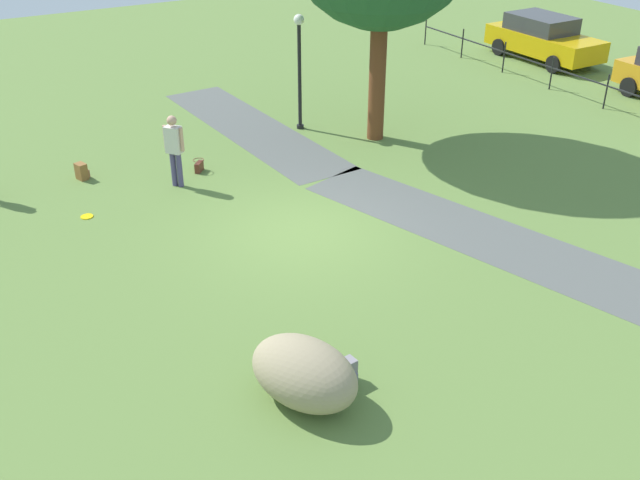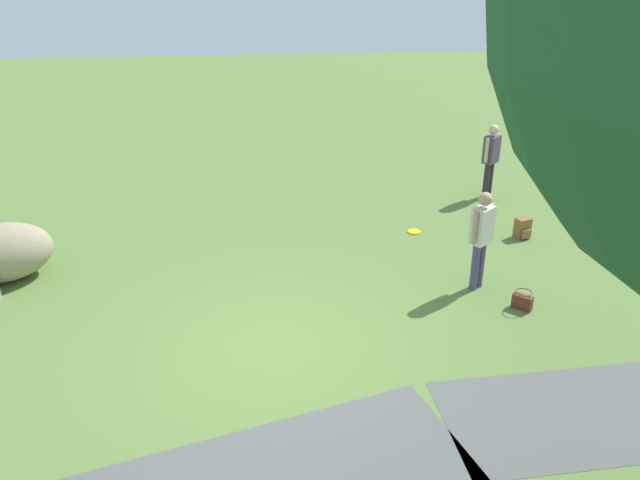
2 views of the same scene
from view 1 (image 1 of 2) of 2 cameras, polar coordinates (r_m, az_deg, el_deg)
The scene contains 11 objects.
ground_plane at distance 15.32m, azimuth -1.18°, elevation 0.81°, with size 48.00×48.00×0.00m, color #5C7939.
footpath_segment_near at distance 20.89m, azimuth -5.35°, elevation 8.67°, with size 8.09×2.24×0.01m.
footpath_segment_mid at distance 15.57m, azimuth 11.77°, elevation 0.66°, with size 8.18×4.00×0.01m.
lamp_post at distance 20.21m, azimuth -1.62°, elevation 13.90°, with size 0.28×0.28×3.13m.
lawn_boulder at distance 10.65m, azimuth -1.25°, elevation -10.31°, with size 2.02×1.70×1.01m.
woman_with_handbag at distance 17.20m, azimuth -11.28°, elevation 7.20°, with size 0.43×0.41×1.72m.
handbag_on_grass at distance 18.21m, azimuth -9.40°, elevation 5.70°, with size 0.38×0.38×0.31m.
backpack_by_boulder at distance 11.16m, azimuth 2.11°, elevation -10.24°, with size 0.29×0.30×0.40m.
spare_backpack_on_lawn at distance 18.44m, azimuth -18.05°, elevation 5.09°, with size 0.33×0.32×0.40m.
frisbee_on_grass at distance 16.61m, azimuth -17.69°, elevation 1.75°, with size 0.27×0.27×0.02m.
parked_sedan_grey at distance 28.50m, azimuth 16.99°, elevation 14.84°, with size 4.36×1.94×1.56m.
Camera 1 is at (11.81, -6.49, 7.27)m, focal length 41.11 mm.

